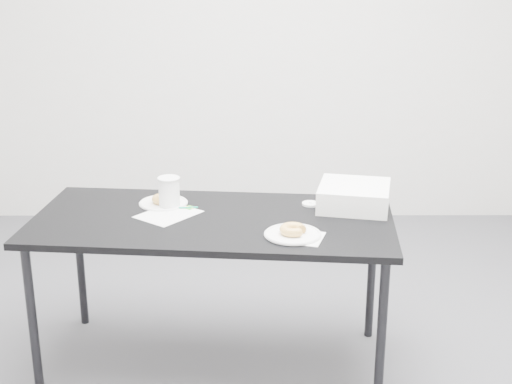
{
  "coord_description": "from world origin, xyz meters",
  "views": [
    {
      "loc": [
        0.08,
        -2.96,
        1.83
      ],
      "look_at": [
        0.09,
        0.02,
        0.84
      ],
      "focal_mm": 50.0,
      "sensor_mm": 36.0,
      "label": 1
    }
  ],
  "objects_px": {
    "pen": "(185,208)",
    "donut_far": "(163,199)",
    "donut_near": "(293,229)",
    "plate_far": "(163,203)",
    "bakery_box": "(354,196)",
    "plate_near": "(293,234)",
    "coffee_cup": "(169,192)",
    "scorecard": "(168,214)",
    "table": "(213,230)"
  },
  "relations": [
    {
      "from": "pen",
      "to": "donut_far",
      "type": "xyz_separation_m",
      "value": [
        -0.11,
        0.07,
        0.02
      ]
    },
    {
      "from": "donut_near",
      "to": "donut_far",
      "type": "relative_size",
      "value": 1.05
    },
    {
      "from": "plate_far",
      "to": "bakery_box",
      "type": "height_order",
      "value": "bakery_box"
    },
    {
      "from": "pen",
      "to": "plate_far",
      "type": "xyz_separation_m",
      "value": [
        -0.11,
        0.07,
        -0.0
      ]
    },
    {
      "from": "pen",
      "to": "bakery_box",
      "type": "xyz_separation_m",
      "value": [
        0.78,
        0.03,
        0.05
      ]
    },
    {
      "from": "pen",
      "to": "donut_far",
      "type": "distance_m",
      "value": 0.13
    },
    {
      "from": "donut_far",
      "to": "bakery_box",
      "type": "height_order",
      "value": "bakery_box"
    },
    {
      "from": "pen",
      "to": "donut_near",
      "type": "relative_size",
      "value": 1.07
    },
    {
      "from": "pen",
      "to": "donut_near",
      "type": "xyz_separation_m",
      "value": [
        0.48,
        -0.33,
        0.02
      ]
    },
    {
      "from": "pen",
      "to": "bakery_box",
      "type": "distance_m",
      "value": 0.78
    },
    {
      "from": "plate_near",
      "to": "pen",
      "type": "bearing_deg",
      "value": 145.25
    },
    {
      "from": "plate_near",
      "to": "donut_far",
      "type": "bearing_deg",
      "value": 145.4
    },
    {
      "from": "coffee_cup",
      "to": "plate_far",
      "type": "bearing_deg",
      "value": 126.21
    },
    {
      "from": "donut_far",
      "to": "donut_near",
      "type": "bearing_deg",
      "value": -34.6
    },
    {
      "from": "plate_far",
      "to": "donut_near",
      "type": "bearing_deg",
      "value": -34.6
    },
    {
      "from": "plate_near",
      "to": "donut_far",
      "type": "distance_m",
      "value": 0.71
    },
    {
      "from": "pen",
      "to": "plate_near",
      "type": "xyz_separation_m",
      "value": [
        0.48,
        -0.33,
        0.0
      ]
    },
    {
      "from": "plate_near",
      "to": "scorecard",
      "type": "bearing_deg",
      "value": 154.7
    },
    {
      "from": "table",
      "to": "donut_near",
      "type": "xyz_separation_m",
      "value": [
        0.34,
        -0.21,
        0.08
      ]
    },
    {
      "from": "pen",
      "to": "donut_far",
      "type": "relative_size",
      "value": 1.12
    },
    {
      "from": "donut_near",
      "to": "donut_far",
      "type": "bearing_deg",
      "value": 145.4
    },
    {
      "from": "plate_far",
      "to": "donut_far",
      "type": "bearing_deg",
      "value": 0.0
    },
    {
      "from": "donut_near",
      "to": "pen",
      "type": "bearing_deg",
      "value": 145.25
    },
    {
      "from": "plate_far",
      "to": "bakery_box",
      "type": "distance_m",
      "value": 0.89
    },
    {
      "from": "scorecard",
      "to": "donut_far",
      "type": "distance_m",
      "value": 0.15
    },
    {
      "from": "table",
      "to": "donut_far",
      "type": "relative_size",
      "value": 15.57
    },
    {
      "from": "donut_near",
      "to": "bakery_box",
      "type": "xyz_separation_m",
      "value": [
        0.3,
        0.36,
        0.02
      ]
    },
    {
      "from": "table",
      "to": "plate_near",
      "type": "bearing_deg",
      "value": -26.25
    },
    {
      "from": "plate_near",
      "to": "donut_near",
      "type": "xyz_separation_m",
      "value": [
        0.0,
        0.0,
        0.02
      ]
    },
    {
      "from": "pen",
      "to": "donut_near",
      "type": "distance_m",
      "value": 0.58
    },
    {
      "from": "table",
      "to": "plate_far",
      "type": "height_order",
      "value": "plate_far"
    },
    {
      "from": "scorecard",
      "to": "bakery_box",
      "type": "bearing_deg",
      "value": 45.25
    },
    {
      "from": "plate_near",
      "to": "coffee_cup",
      "type": "xyz_separation_m",
      "value": [
        -0.55,
        0.36,
        0.07
      ]
    },
    {
      "from": "scorecard",
      "to": "plate_far",
      "type": "distance_m",
      "value": 0.15
    },
    {
      "from": "plate_near",
      "to": "coffee_cup",
      "type": "relative_size",
      "value": 1.65
    },
    {
      "from": "pen",
      "to": "coffee_cup",
      "type": "bearing_deg",
      "value": 156.76
    },
    {
      "from": "pen",
      "to": "table",
      "type": "bearing_deg",
      "value": -46.27
    },
    {
      "from": "coffee_cup",
      "to": "plate_near",
      "type": "bearing_deg",
      "value": -32.91
    },
    {
      "from": "plate_far",
      "to": "donut_far",
      "type": "relative_size",
      "value": 2.13
    },
    {
      "from": "donut_near",
      "to": "bakery_box",
      "type": "relative_size",
      "value": 0.35
    },
    {
      "from": "donut_near",
      "to": "bakery_box",
      "type": "distance_m",
      "value": 0.47
    },
    {
      "from": "scorecard",
      "to": "donut_far",
      "type": "xyz_separation_m",
      "value": [
        -0.04,
        0.15,
        0.02
      ]
    },
    {
      "from": "donut_far",
      "to": "coffee_cup",
      "type": "relative_size",
      "value": 0.74
    },
    {
      "from": "table",
      "to": "donut_near",
      "type": "distance_m",
      "value": 0.41
    },
    {
      "from": "table",
      "to": "scorecard",
      "type": "xyz_separation_m",
      "value": [
        -0.2,
        0.05,
        0.06
      ]
    },
    {
      "from": "scorecard",
      "to": "bakery_box",
      "type": "height_order",
      "value": "bakery_box"
    },
    {
      "from": "donut_far",
      "to": "bakery_box",
      "type": "xyz_separation_m",
      "value": [
        0.89,
        -0.05,
        0.03
      ]
    },
    {
      "from": "plate_far",
      "to": "plate_near",
      "type": "bearing_deg",
      "value": -34.6
    },
    {
      "from": "bakery_box",
      "to": "coffee_cup",
      "type": "bearing_deg",
      "value": -167.88
    },
    {
      "from": "table",
      "to": "coffee_cup",
      "type": "height_order",
      "value": "coffee_cup"
    }
  ]
}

